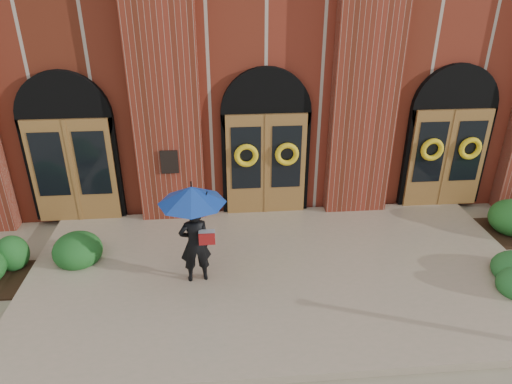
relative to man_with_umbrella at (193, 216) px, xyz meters
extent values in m
plane|color=gray|center=(1.63, -0.03, -1.54)|extent=(90.00, 90.00, 0.00)
cube|color=tan|center=(1.63, 0.12, -1.47)|extent=(10.00, 5.30, 0.15)
cube|color=maroon|center=(1.63, 8.87, 1.96)|extent=(16.00, 12.00, 7.00)
cube|color=black|center=(-0.62, 2.44, 0.11)|extent=(0.40, 0.05, 0.55)
cube|color=maroon|center=(-0.62, 2.70, 1.96)|extent=(1.50, 0.45, 7.00)
cube|color=maroon|center=(3.88, 2.70, 1.96)|extent=(1.50, 0.45, 7.00)
cube|color=olive|center=(-2.87, 2.68, -0.14)|extent=(1.90, 0.10, 2.50)
cylinder|color=black|center=(-2.87, 2.82, 1.11)|extent=(2.10, 0.22, 2.10)
cube|color=olive|center=(1.63, 2.68, -0.14)|extent=(1.90, 0.10, 2.50)
cylinder|color=black|center=(1.63, 2.82, 1.11)|extent=(2.10, 0.22, 2.10)
cube|color=olive|center=(6.13, 2.68, -0.14)|extent=(1.90, 0.10, 2.50)
cylinder|color=black|center=(6.13, 2.82, 1.11)|extent=(2.10, 0.22, 2.10)
torus|color=yellow|center=(1.15, 2.56, 0.16)|extent=(0.57, 0.13, 0.57)
torus|color=yellow|center=(2.11, 2.56, 0.16)|extent=(0.57, 0.13, 0.57)
torus|color=yellow|center=(5.65, 2.56, 0.16)|extent=(0.57, 0.13, 0.57)
torus|color=yellow|center=(6.61, 2.56, 0.16)|extent=(0.57, 0.13, 0.57)
imported|color=black|center=(0.00, 0.00, -0.59)|extent=(0.64, 0.47, 1.61)
cone|color=navy|center=(0.00, 0.00, 0.44)|extent=(1.41, 1.41, 0.32)
cylinder|color=black|center=(0.05, -0.05, 0.01)|extent=(0.02, 0.02, 0.54)
cube|color=#B3B7B9|center=(0.23, -0.13, -0.37)|extent=(0.32, 0.19, 0.24)
cube|color=maroon|center=(0.23, -0.21, -0.37)|extent=(0.30, 0.07, 0.24)
ellipsoid|color=#194D1B|center=(-3.57, 0.47, -1.19)|extent=(2.75, 1.10, 0.70)
ellipsoid|color=#215E21|center=(7.24, 1.36, -1.16)|extent=(2.96, 1.18, 0.76)
camera|label=1|loc=(0.50, -7.37, 4.02)|focal=32.00mm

